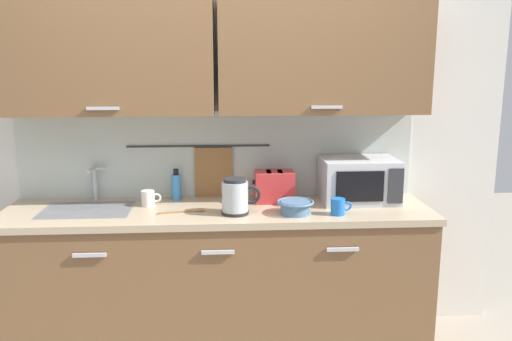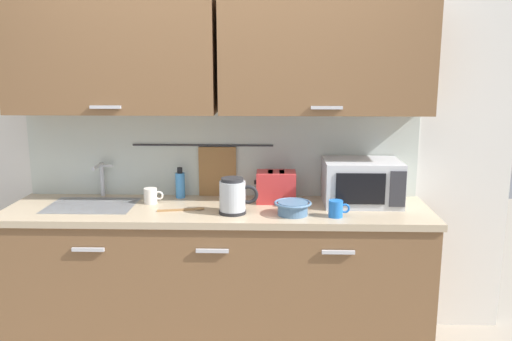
{
  "view_description": "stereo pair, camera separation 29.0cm",
  "coord_description": "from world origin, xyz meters",
  "px_view_note": "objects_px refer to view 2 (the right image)",
  "views": [
    {
      "loc": [
        0.03,
        -2.76,
        1.77
      ],
      "look_at": [
        0.23,
        0.33,
        1.12
      ],
      "focal_mm": 37.41,
      "sensor_mm": 36.0,
      "label": 1
    },
    {
      "loc": [
        0.32,
        -2.77,
        1.77
      ],
      "look_at": [
        0.23,
        0.33,
        1.12
      ],
      "focal_mm": 37.41,
      "sensor_mm": 36.0,
      "label": 2
    }
  ],
  "objects_px": {
    "microwave": "(362,182)",
    "toaster": "(276,187)",
    "wooden_spoon": "(187,209)",
    "mug_near_sink": "(151,196)",
    "mug_by_kettle": "(336,209)",
    "mixing_bowl": "(293,207)",
    "electric_kettle": "(233,196)",
    "dish_soap_bottle": "(180,184)"
  },
  "relations": [
    {
      "from": "toaster",
      "to": "wooden_spoon",
      "type": "relative_size",
      "value": 0.93
    },
    {
      "from": "mixing_bowl",
      "to": "mug_near_sink",
      "type": "bearing_deg",
      "value": 165.45
    },
    {
      "from": "mug_near_sink",
      "to": "mug_by_kettle",
      "type": "relative_size",
      "value": 1.0
    },
    {
      "from": "electric_kettle",
      "to": "mug_near_sink",
      "type": "height_order",
      "value": "electric_kettle"
    },
    {
      "from": "mug_near_sink",
      "to": "electric_kettle",
      "type": "bearing_deg",
      "value": -21.18
    },
    {
      "from": "microwave",
      "to": "toaster",
      "type": "bearing_deg",
      "value": 176.48
    },
    {
      "from": "mixing_bowl",
      "to": "microwave",
      "type": "bearing_deg",
      "value": 30.53
    },
    {
      "from": "microwave",
      "to": "dish_soap_bottle",
      "type": "xyz_separation_m",
      "value": [
        -1.13,
        0.12,
        -0.05
      ]
    },
    {
      "from": "mug_near_sink",
      "to": "wooden_spoon",
      "type": "xyz_separation_m",
      "value": [
        0.24,
        -0.15,
        -0.04
      ]
    },
    {
      "from": "mug_near_sink",
      "to": "mug_by_kettle",
      "type": "height_order",
      "value": "same"
    },
    {
      "from": "microwave",
      "to": "mug_by_kettle",
      "type": "height_order",
      "value": "microwave"
    },
    {
      "from": "mug_near_sink",
      "to": "wooden_spoon",
      "type": "height_order",
      "value": "mug_near_sink"
    },
    {
      "from": "electric_kettle",
      "to": "mixing_bowl",
      "type": "xyz_separation_m",
      "value": [
        0.34,
        -0.02,
        -0.06
      ]
    },
    {
      "from": "wooden_spoon",
      "to": "toaster",
      "type": "bearing_deg",
      "value": 22.01
    },
    {
      "from": "wooden_spoon",
      "to": "mug_by_kettle",
      "type": "bearing_deg",
      "value": -7.0
    },
    {
      "from": "microwave",
      "to": "mug_by_kettle",
      "type": "distance_m",
      "value": 0.35
    },
    {
      "from": "electric_kettle",
      "to": "toaster",
      "type": "distance_m",
      "value": 0.36
    },
    {
      "from": "mixing_bowl",
      "to": "mug_by_kettle",
      "type": "xyz_separation_m",
      "value": [
        0.24,
        -0.03,
        0.0
      ]
    },
    {
      "from": "wooden_spoon",
      "to": "electric_kettle",
      "type": "bearing_deg",
      "value": -10.37
    },
    {
      "from": "mug_near_sink",
      "to": "mug_by_kettle",
      "type": "xyz_separation_m",
      "value": [
        1.1,
        -0.26,
        0.0
      ]
    },
    {
      "from": "dish_soap_bottle",
      "to": "wooden_spoon",
      "type": "bearing_deg",
      "value": -73.65
    },
    {
      "from": "mug_near_sink",
      "to": "dish_soap_bottle",
      "type": "bearing_deg",
      "value": 42.58
    },
    {
      "from": "toaster",
      "to": "mug_by_kettle",
      "type": "bearing_deg",
      "value": -43.41
    },
    {
      "from": "microwave",
      "to": "toaster",
      "type": "relative_size",
      "value": 1.8
    },
    {
      "from": "electric_kettle",
      "to": "dish_soap_bottle",
      "type": "distance_m",
      "value": 0.5
    },
    {
      "from": "electric_kettle",
      "to": "mug_by_kettle",
      "type": "xyz_separation_m",
      "value": [
        0.58,
        -0.05,
        -0.05
      ]
    },
    {
      "from": "dish_soap_bottle",
      "to": "wooden_spoon",
      "type": "xyz_separation_m",
      "value": [
        0.09,
        -0.29,
        -0.08
      ]
    },
    {
      "from": "mug_near_sink",
      "to": "toaster",
      "type": "relative_size",
      "value": 0.47
    },
    {
      "from": "dish_soap_bottle",
      "to": "mixing_bowl",
      "type": "xyz_separation_m",
      "value": [
        0.7,
        -0.37,
        -0.04
      ]
    },
    {
      "from": "electric_kettle",
      "to": "wooden_spoon",
      "type": "bearing_deg",
      "value": 169.63
    },
    {
      "from": "mug_by_kettle",
      "to": "wooden_spoon",
      "type": "height_order",
      "value": "mug_by_kettle"
    },
    {
      "from": "dish_soap_bottle",
      "to": "mug_near_sink",
      "type": "bearing_deg",
      "value": -137.42
    },
    {
      "from": "dish_soap_bottle",
      "to": "mug_near_sink",
      "type": "relative_size",
      "value": 1.63
    },
    {
      "from": "toaster",
      "to": "wooden_spoon",
      "type": "height_order",
      "value": "toaster"
    },
    {
      "from": "mug_near_sink",
      "to": "wooden_spoon",
      "type": "bearing_deg",
      "value": -31.84
    },
    {
      "from": "microwave",
      "to": "mixing_bowl",
      "type": "bearing_deg",
      "value": -149.47
    },
    {
      "from": "microwave",
      "to": "dish_soap_bottle",
      "type": "bearing_deg",
      "value": 174.19
    },
    {
      "from": "dish_soap_bottle",
      "to": "toaster",
      "type": "distance_m",
      "value": 0.62
    },
    {
      "from": "mug_near_sink",
      "to": "mixing_bowl",
      "type": "xyz_separation_m",
      "value": [
        0.86,
        -0.22,
        -0.0
      ]
    },
    {
      "from": "electric_kettle",
      "to": "mixing_bowl",
      "type": "bearing_deg",
      "value": -3.64
    },
    {
      "from": "electric_kettle",
      "to": "dish_soap_bottle",
      "type": "height_order",
      "value": "electric_kettle"
    },
    {
      "from": "mug_near_sink",
      "to": "mug_by_kettle",
      "type": "bearing_deg",
      "value": -13.1
    }
  ]
}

